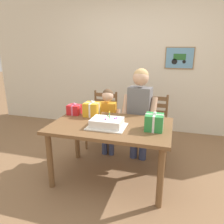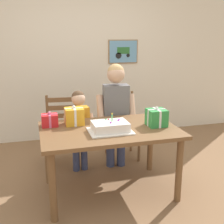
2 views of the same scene
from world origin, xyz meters
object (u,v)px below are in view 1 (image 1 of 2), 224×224
(child_younger, at_px, (108,116))
(chair_left, at_px, (102,119))
(gift_box_corner_small, at_px, (154,122))
(child_older, at_px, (140,106))
(gift_box_beside_cake, at_px, (92,109))
(birthday_cake, at_px, (107,123))
(dining_table, at_px, (111,132))
(chair_right, at_px, (152,124))
(gift_box_red_large, at_px, (74,110))

(child_younger, bearing_deg, chair_left, 122.76)
(child_younger, bearing_deg, gift_box_corner_small, -41.19)
(gift_box_corner_small, distance_m, child_older, 0.71)
(chair_left, height_order, child_older, child_older)
(gift_box_beside_cake, relative_size, gift_box_corner_small, 1.00)
(child_older, distance_m, child_younger, 0.51)
(birthday_cake, relative_size, chair_left, 0.48)
(gift_box_beside_cake, bearing_deg, chair_left, 96.73)
(dining_table, height_order, chair_left, chair_left)
(birthday_cake, height_order, chair_right, birthday_cake)
(dining_table, distance_m, gift_box_red_large, 0.67)
(birthday_cake, height_order, child_younger, child_younger)
(gift_box_red_large, height_order, child_older, child_older)
(dining_table, relative_size, gift_box_corner_small, 6.61)
(chair_right, bearing_deg, gift_box_corner_small, -83.91)
(birthday_cake, bearing_deg, gift_box_corner_small, 6.11)
(gift_box_corner_small, height_order, child_younger, child_younger)
(chair_left, bearing_deg, child_older, -23.52)
(child_older, relative_size, child_younger, 1.30)
(gift_box_red_large, relative_size, chair_right, 0.19)
(gift_box_corner_small, xyz_separation_m, chair_left, (-0.93, 0.94, -0.37))
(gift_box_corner_small, relative_size, child_older, 0.16)
(gift_box_red_large, bearing_deg, chair_left, 73.64)
(child_younger, bearing_deg, birthday_cake, -73.66)
(chair_right, distance_m, child_older, 0.49)
(gift_box_beside_cake, distance_m, chair_right, 1.06)
(chair_left, xyz_separation_m, child_younger, (0.18, -0.29, 0.17))
(gift_box_red_large, distance_m, child_older, 0.92)
(birthday_cake, bearing_deg, gift_box_red_large, 148.77)
(dining_table, xyz_separation_m, chair_right, (0.42, 0.90, -0.18))
(dining_table, relative_size, child_younger, 1.38)
(child_older, height_order, child_younger, child_older)
(gift_box_red_large, distance_m, gift_box_beside_cake, 0.27)
(gift_box_red_large, height_order, gift_box_beside_cake, gift_box_beside_cake)
(birthday_cake, bearing_deg, chair_right, 66.33)
(gift_box_corner_small, relative_size, chair_right, 0.24)
(birthday_cake, relative_size, child_younger, 0.42)
(gift_box_beside_cake, bearing_deg, chair_right, 40.85)
(child_older, bearing_deg, chair_right, 59.67)
(birthday_cake, height_order, gift_box_corner_small, gift_box_corner_small)
(dining_table, bearing_deg, gift_box_beside_cake, 143.77)
(birthday_cake, bearing_deg, child_younger, 106.34)
(gift_box_corner_small, xyz_separation_m, child_older, (-0.27, 0.65, -0.01))
(dining_table, distance_m, birthday_cake, 0.18)
(gift_box_red_large, xyz_separation_m, chair_left, (0.19, 0.64, -0.34))
(dining_table, bearing_deg, chair_right, 65.00)
(chair_left, bearing_deg, chair_right, 0.01)
(birthday_cake, xyz_separation_m, chair_right, (0.44, 1.00, -0.32))
(gift_box_beside_cake, xyz_separation_m, chair_left, (-0.08, 0.65, -0.37))
(gift_box_beside_cake, bearing_deg, child_older, 31.85)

